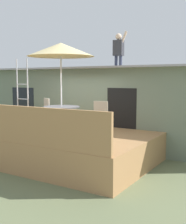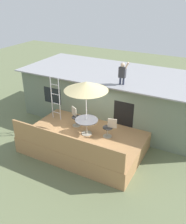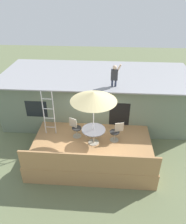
% 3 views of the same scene
% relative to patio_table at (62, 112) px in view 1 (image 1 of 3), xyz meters
% --- Properties ---
extents(ground_plane, '(40.00, 40.00, 0.00)m').
position_rel_patio_table_xyz_m(ground_plane, '(-0.07, -0.08, -1.39)').
color(ground_plane, '#66704C').
extents(house, '(10.50, 4.50, 2.73)m').
position_rel_patio_table_xyz_m(house, '(-0.07, 3.51, -0.01)').
color(house, slate).
rests_on(house, ground).
extents(deck, '(5.37, 3.44, 0.80)m').
position_rel_patio_table_xyz_m(deck, '(-0.07, -0.08, -0.99)').
color(deck, '#A87A4C').
rests_on(deck, ground).
extents(deck_railing, '(5.27, 0.08, 0.90)m').
position_rel_patio_table_xyz_m(deck_railing, '(-0.07, -1.75, -0.14)').
color(deck_railing, '#A87A4C').
rests_on(deck_railing, deck).
extents(patio_table, '(1.04, 1.04, 0.74)m').
position_rel_patio_table_xyz_m(patio_table, '(0.00, 0.00, 0.00)').
color(patio_table, '#A59E8C').
rests_on(patio_table, deck).
extents(patio_umbrella, '(1.90, 1.90, 2.54)m').
position_rel_patio_table_xyz_m(patio_umbrella, '(0.00, -0.00, 1.76)').
color(patio_umbrella, silver).
rests_on(patio_umbrella, deck).
extents(step_ladder, '(0.52, 0.04, 2.20)m').
position_rel_patio_table_xyz_m(step_ladder, '(-2.09, 0.58, 0.51)').
color(step_ladder, silver).
rests_on(step_ladder, deck).
extents(person_figure, '(0.47, 0.20, 1.11)m').
position_rel_patio_table_xyz_m(person_figure, '(0.85, 1.95, 1.95)').
color(person_figure, '#33384C').
rests_on(person_figure, house).
extents(patio_chair_left, '(0.58, 0.44, 0.92)m').
position_rel_patio_table_xyz_m(patio_chair_left, '(-0.87, 0.46, -0.13)').
color(patio_chair_left, '#A59E8C').
rests_on(patio_chair_left, deck).
extents(patio_chair_right, '(0.61, 0.44, 0.92)m').
position_rel_patio_table_xyz_m(patio_chair_right, '(1.00, 0.27, -0.13)').
color(patio_chair_right, '#A59E8C').
rests_on(patio_chair_right, deck).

